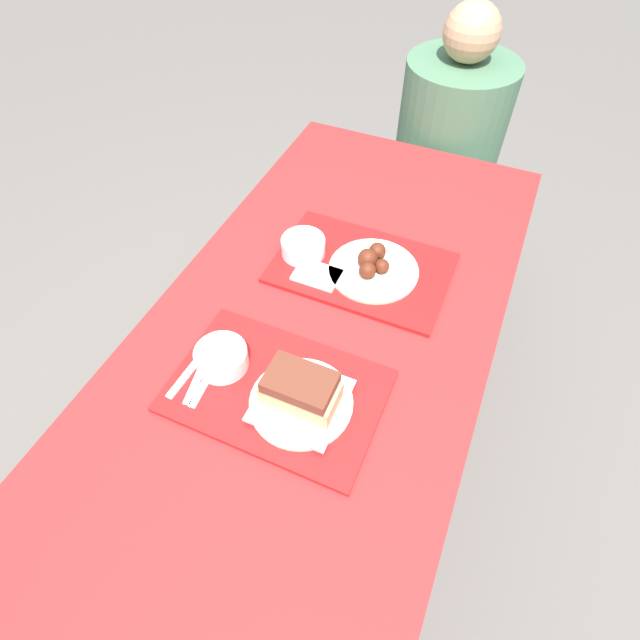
% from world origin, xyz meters
% --- Properties ---
extents(ground_plane, '(12.00, 12.00, 0.00)m').
position_xyz_m(ground_plane, '(0.00, 0.00, 0.00)').
color(ground_plane, '#605B56').
extents(picnic_table, '(0.79, 1.65, 0.78)m').
position_xyz_m(picnic_table, '(0.00, 0.00, 0.67)').
color(picnic_table, maroon).
rests_on(picnic_table, ground_plane).
extents(picnic_bench_far, '(0.75, 0.28, 0.45)m').
position_xyz_m(picnic_bench_far, '(0.00, 1.05, 0.38)').
color(picnic_bench_far, maroon).
rests_on(picnic_bench_far, ground_plane).
extents(tray_near, '(0.44, 0.30, 0.01)m').
position_xyz_m(tray_near, '(-0.01, -0.21, 0.78)').
color(tray_near, red).
rests_on(tray_near, picnic_table).
extents(tray_far, '(0.44, 0.30, 0.01)m').
position_xyz_m(tray_far, '(0.03, 0.21, 0.78)').
color(tray_far, red).
rests_on(tray_far, picnic_table).
extents(bowl_coleslaw_near, '(0.11, 0.11, 0.05)m').
position_xyz_m(bowl_coleslaw_near, '(-0.15, -0.20, 0.81)').
color(bowl_coleslaw_near, white).
rests_on(bowl_coleslaw_near, tray_near).
extents(brisket_sandwich_plate, '(0.22, 0.22, 0.10)m').
position_xyz_m(brisket_sandwich_plate, '(0.05, -0.22, 0.82)').
color(brisket_sandwich_plate, beige).
rests_on(brisket_sandwich_plate, tray_near).
extents(plastic_fork_near, '(0.05, 0.17, 0.00)m').
position_xyz_m(plastic_fork_near, '(-0.18, -0.23, 0.79)').
color(plastic_fork_near, white).
rests_on(plastic_fork_near, tray_near).
extents(plastic_knife_near, '(0.03, 0.17, 0.00)m').
position_xyz_m(plastic_knife_near, '(-0.16, -0.23, 0.79)').
color(plastic_knife_near, white).
rests_on(plastic_knife_near, tray_near).
extents(plastic_spoon_near, '(0.02, 0.17, 0.00)m').
position_xyz_m(plastic_spoon_near, '(-0.20, -0.23, 0.79)').
color(plastic_spoon_near, white).
rests_on(plastic_spoon_near, tray_near).
extents(condiment_packet, '(0.04, 0.03, 0.01)m').
position_xyz_m(condiment_packet, '(0.01, -0.14, 0.79)').
color(condiment_packet, teal).
rests_on(condiment_packet, tray_near).
extents(bowl_coleslaw_far, '(0.11, 0.11, 0.05)m').
position_xyz_m(bowl_coleslaw_far, '(-0.13, 0.19, 0.81)').
color(bowl_coleslaw_far, white).
rests_on(bowl_coleslaw_far, tray_far).
extents(wings_plate_far, '(0.23, 0.23, 0.06)m').
position_xyz_m(wings_plate_far, '(0.06, 0.20, 0.80)').
color(wings_plate_far, beige).
rests_on(wings_plate_far, tray_far).
extents(napkin_far, '(0.11, 0.08, 0.01)m').
position_xyz_m(napkin_far, '(-0.07, 0.13, 0.79)').
color(napkin_far, white).
rests_on(napkin_far, tray_far).
extents(person_seated_across, '(0.38, 0.38, 0.70)m').
position_xyz_m(person_seated_across, '(0.06, 1.05, 0.74)').
color(person_seated_across, '#477051').
rests_on(person_seated_across, picnic_bench_far).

